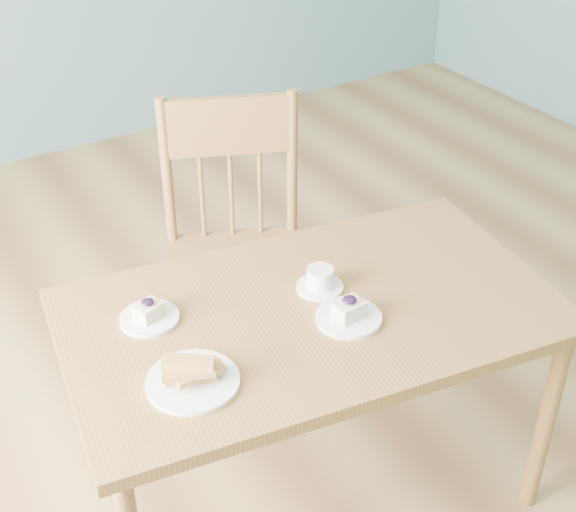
{
  "coord_description": "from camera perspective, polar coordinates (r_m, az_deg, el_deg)",
  "views": [
    {
      "loc": [
        -1.08,
        -1.46,
        1.88
      ],
      "look_at": [
        -0.23,
        -0.06,
        0.81
      ],
      "focal_mm": 50.0,
      "sensor_mm": 36.0,
      "label": 1
    }
  ],
  "objects": [
    {
      "name": "cheesecake_plate_far",
      "position": [
        2.0,
        -9.85,
        -4.14
      ],
      "size": [
        0.15,
        0.15,
        0.06
      ],
      "rotation": [
        0.0,
        0.0,
        0.34
      ],
      "color": "silver",
      "rests_on": "dining_table"
    },
    {
      "name": "biscotti_plate",
      "position": [
        1.81,
        -6.82,
        -8.5
      ],
      "size": [
        0.21,
        0.21,
        0.07
      ],
      "rotation": [
        0.0,
        0.0,
        -0.28
      ],
      "color": "silver",
      "rests_on": "dining_table"
    },
    {
      "name": "room",
      "position": [
        1.89,
        5.15,
        16.86
      ],
      "size": [
        5.01,
        5.01,
        2.71
      ],
      "color": "#9A7948",
      "rests_on": "ground"
    },
    {
      "name": "coffee_cup",
      "position": [
        2.08,
        2.3,
        -1.71
      ],
      "size": [
        0.12,
        0.12,
        0.06
      ],
      "rotation": [
        0.0,
        0.0,
        0.43
      ],
      "color": "silver",
      "rests_on": "dining_table"
    },
    {
      "name": "cheesecake_plate_near",
      "position": [
        1.98,
        4.34,
        -4.14
      ],
      "size": [
        0.16,
        0.16,
        0.07
      ],
      "rotation": [
        0.0,
        0.0,
        0.07
      ],
      "color": "silver",
      "rests_on": "dining_table"
    },
    {
      "name": "dining_chair",
      "position": [
        2.55,
        -3.65,
        0.33
      ],
      "size": [
        0.57,
        0.56,
        0.97
      ],
      "rotation": [
        0.0,
        0.0,
        -0.4
      ],
      "color": "brown",
      "rests_on": "ground"
    },
    {
      "name": "dining_table",
      "position": [
        2.06,
        1.66,
        -5.19
      ],
      "size": [
        1.33,
        0.88,
        0.66
      ],
      "rotation": [
        0.0,
        0.0,
        -0.14
      ],
      "color": "brown",
      "rests_on": "ground"
    }
  ]
}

